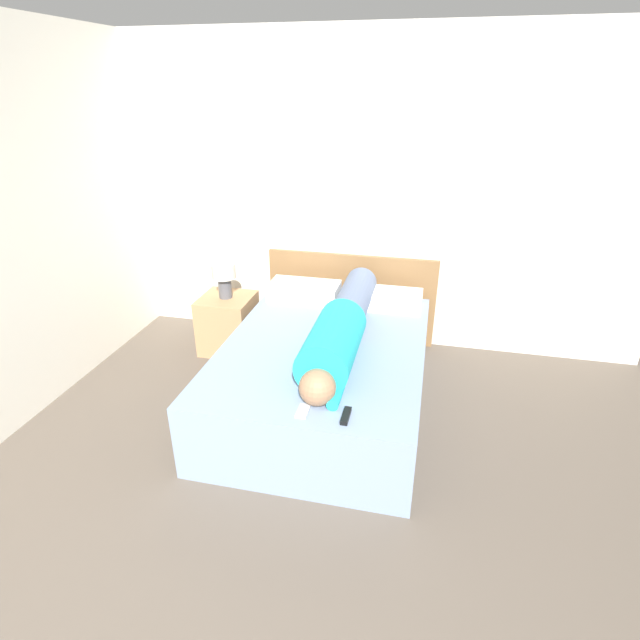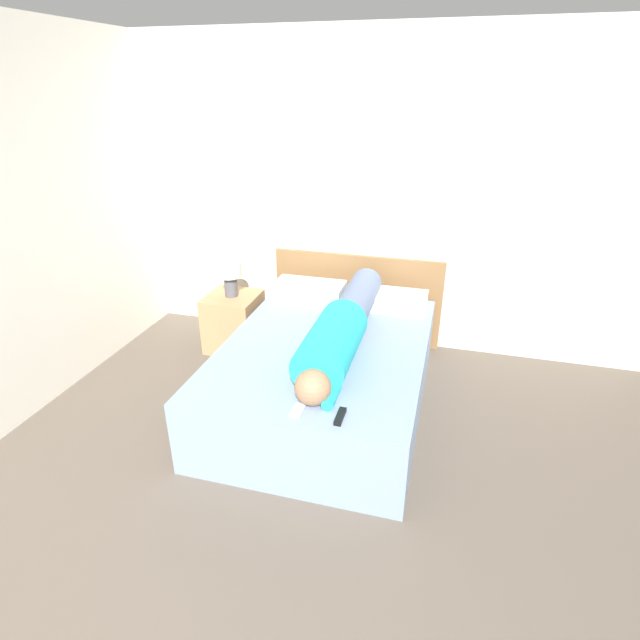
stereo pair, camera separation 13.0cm
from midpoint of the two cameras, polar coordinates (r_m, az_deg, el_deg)
name	(u,v)px [view 2 (the right image)]	position (r m, az deg, el deg)	size (l,w,h in m)	color
wall_back	(355,198)	(4.38, 4.85, 13.74)	(5.10, 0.06, 2.60)	silver
bed	(325,374)	(3.67, 1.64, -6.20)	(1.40, 1.95, 0.51)	#7589A8
headboard	(357,298)	(4.57, 5.02, 2.48)	(1.52, 0.04, 0.82)	brown
nightstand	(234,322)	(4.52, -9.01, -0.19)	(0.44, 0.44, 0.50)	#A37A51
table_lamp	(230,275)	(4.35, -9.41, 5.12)	(0.20, 0.20, 0.30)	#4C4C51
person_lying	(342,328)	(3.44, 3.58, -0.92)	(0.33, 1.76, 0.33)	#936B4C
pillow_near_headboard	(309,291)	(4.25, -0.38, 3.33)	(0.59, 0.31, 0.14)	white
pillow_second	(392,300)	(4.13, 9.11, 2.21)	(0.56, 0.31, 0.13)	white
tv_remote	(340,416)	(2.80, 3.68, -10.96)	(0.04, 0.15, 0.02)	black
cell_phone	(298,410)	(2.85, -1.24, -10.31)	(0.06, 0.13, 0.01)	#B2B7BC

